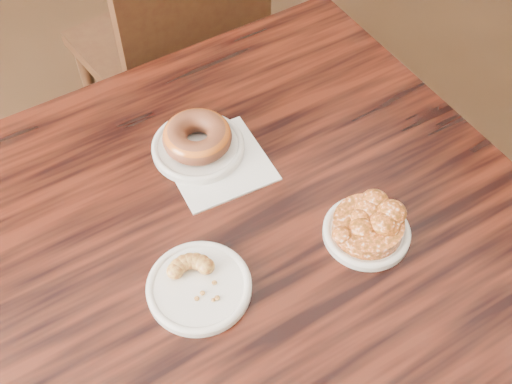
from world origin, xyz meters
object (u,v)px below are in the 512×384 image
chair_far (165,47)px  apple_fritter (368,224)px  cruller_fragment (198,281)px  cafe_table (258,324)px  glazed_donut (197,137)px

chair_far → apple_fritter: 0.99m
chair_far → cruller_fragment: bearing=62.7°
cafe_table → chair_far: (0.18, 0.83, 0.08)m
apple_fritter → cruller_fragment: bearing=170.7°
cafe_table → cruller_fragment: (-0.14, -0.06, 0.40)m
glazed_donut → cruller_fragment: (-0.13, -0.25, -0.01)m
cruller_fragment → apple_fritter: bearing=-9.3°
cafe_table → chair_far: size_ratio=1.01×
chair_far → glazed_donut: (-0.19, -0.64, 0.34)m
chair_far → apple_fritter: bearing=80.2°
cafe_table → apple_fritter: 0.44m
apple_fritter → cruller_fragment: size_ratio=1.71×
cruller_fragment → chair_far: bearing=70.1°
cafe_table → glazed_donut: size_ratio=7.40×
chair_far → apple_fritter: chair_far is taller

